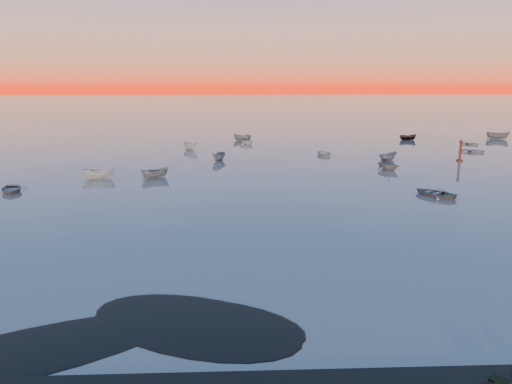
{
  "coord_description": "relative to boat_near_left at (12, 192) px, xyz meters",
  "views": [
    {
      "loc": [
        -3.59,
        -21.97,
        12.12
      ],
      "look_at": [
        -1.48,
        28.0,
        0.86
      ],
      "focal_mm": 35.0,
      "sensor_mm": 36.0,
      "label": 1
    }
  ],
  "objects": [
    {
      "name": "channel_marker",
      "position": [
        59.07,
        19.16,
        1.38
      ],
      "size": [
        0.98,
        0.98,
        3.49
      ],
      "color": "#471B0F",
      "rests_on": "ground"
    },
    {
      "name": "moored_fleet",
      "position": [
        28.36,
        20.13,
        0.0
      ],
      "size": [
        124.0,
        58.0,
        1.2
      ],
      "primitive_type": null,
      "color": "silver",
      "rests_on": "ground"
    },
    {
      "name": "mud_lobes",
      "position": [
        28.36,
        -33.87,
        0.01
      ],
      "size": [
        140.0,
        6.0,
        0.07
      ],
      "primitive_type": null,
      "color": "black",
      "rests_on": "ground"
    },
    {
      "name": "boat_near_center",
      "position": [
        14.61,
        7.62,
        0.0
      ],
      "size": [
        3.06,
        3.94,
        1.26
      ],
      "primitive_type": "imported",
      "rotation": [
        0.0,
        0.0,
        2.06
      ],
      "color": "slate",
      "rests_on": "ground"
    },
    {
      "name": "ground",
      "position": [
        28.36,
        67.13,
        0.0
      ],
      "size": [
        600.0,
        600.0,
        0.0
      ],
      "primitive_type": "plane",
      "color": "slate",
      "rests_on": "ground"
    },
    {
      "name": "boat_near_right",
      "position": [
        45.82,
        12.03,
        0.0
      ],
      "size": [
        3.98,
        3.51,
        1.3
      ],
      "primitive_type": "imported",
      "rotation": [
        0.0,
        0.0,
        3.76
      ],
      "color": "slate",
      "rests_on": "ground"
    },
    {
      "name": "boat_near_left",
      "position": [
        0.0,
        0.0,
        0.0
      ],
      "size": [
        4.7,
        3.16,
        1.09
      ],
      "primitive_type": "imported",
      "rotation": [
        0.0,
        0.0,
        0.34
      ],
      "color": "slate",
      "rests_on": "ground"
    }
  ]
}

